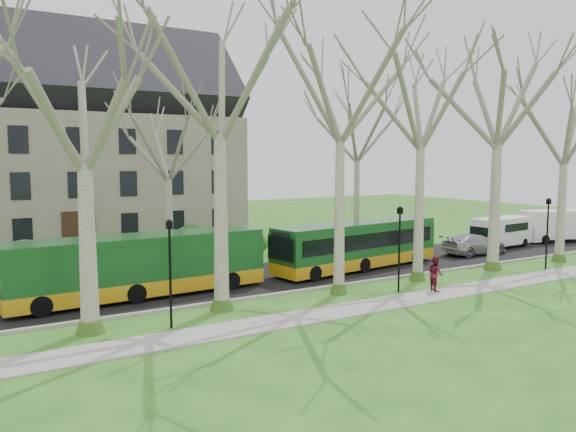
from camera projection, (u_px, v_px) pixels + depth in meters
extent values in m
plane|color=#2C631C|center=(287.00, 303.00, 26.38)|extent=(120.00, 120.00, 0.00)
cube|color=gray|center=(317.00, 315.00, 24.24)|extent=(70.00, 2.00, 0.06)
cube|color=black|center=(237.00, 281.00, 31.08)|extent=(80.00, 8.00, 0.06)
cube|color=#A5A39E|center=(272.00, 295.00, 27.65)|extent=(80.00, 0.25, 0.14)
cube|color=gray|center=(62.00, 182.00, 43.34)|extent=(26.00, 12.00, 10.00)
cylinder|color=black|center=(170.00, 279.00, 22.27)|extent=(0.10, 0.10, 4.00)
cube|color=black|center=(169.00, 225.00, 22.05)|extent=(0.22, 0.22, 0.30)
cylinder|color=black|center=(399.00, 253.00, 28.37)|extent=(0.10, 0.10, 4.00)
cube|color=black|center=(400.00, 211.00, 28.16)|extent=(0.22, 0.22, 0.30)
cylinder|color=black|center=(547.00, 237.00, 34.48)|extent=(0.10, 0.10, 4.00)
cube|color=black|center=(549.00, 202.00, 34.26)|extent=(0.22, 0.22, 0.30)
ellipsoid|color=#21631C|center=(25.00, 262.00, 31.45)|extent=(2.60, 2.60, 2.00)
ellipsoid|color=#21631C|center=(248.00, 243.00, 38.57)|extent=(2.60, 2.60, 2.00)
ellipsoid|color=#21631C|center=(321.00, 237.00, 41.62)|extent=(2.60, 2.60, 2.00)
ellipsoid|color=#21631C|center=(189.00, 235.00, 42.68)|extent=(2.60, 2.60, 2.00)
imported|color=#A2A2A7|center=(474.00, 244.00, 39.43)|extent=(5.10, 2.16, 1.47)
imported|color=maroon|center=(435.00, 274.00, 28.53)|extent=(0.87, 1.00, 1.75)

